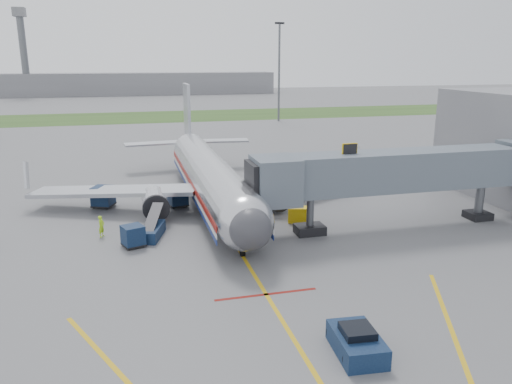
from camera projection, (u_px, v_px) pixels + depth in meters
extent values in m
plane|color=#565659|center=(249.00, 267.00, 32.16)|extent=(400.00, 400.00, 0.00)
cube|color=#2D4C1E|center=(157.00, 117.00, 116.32)|extent=(300.00, 25.00, 0.01)
cube|color=gold|center=(257.00, 280.00, 30.29)|extent=(0.25, 50.00, 0.01)
cube|color=maroon|center=(266.00, 294.00, 28.42)|extent=(6.00, 0.25, 0.01)
cylinder|color=silver|center=(210.00, 176.00, 45.49)|extent=(3.80, 28.00, 3.80)
sphere|color=silver|center=(246.00, 223.00, 32.40)|extent=(3.80, 3.80, 3.80)
sphere|color=#38383D|center=(250.00, 229.00, 31.18)|extent=(2.74, 2.74, 2.74)
cube|color=black|center=(247.00, 216.00, 31.88)|extent=(2.20, 1.20, 0.55)
cone|color=silver|center=(188.00, 146.00, 60.92)|extent=(3.80, 5.00, 3.80)
cube|color=#B7BAC1|center=(187.00, 114.00, 59.42)|extent=(0.35, 4.20, 7.00)
cube|color=#B7BAC1|center=(114.00, 191.00, 43.66)|extent=(15.10, 8.59, 1.13)
cube|color=#B7BAC1|center=(298.00, 180.00, 47.79)|extent=(15.10, 8.59, 1.13)
cylinder|color=silver|center=(155.00, 203.00, 41.77)|extent=(2.10, 3.60, 2.10)
cylinder|color=silver|center=(274.00, 194.00, 44.30)|extent=(2.10, 3.60, 2.10)
cube|color=maroon|center=(231.00, 178.00, 46.05)|extent=(0.05, 28.00, 0.45)
cube|color=navy|center=(231.00, 187.00, 46.28)|extent=(0.05, 28.00, 0.35)
cylinder|color=black|center=(242.00, 252.00, 33.95)|extent=(0.28, 0.70, 0.70)
cylinder|color=black|center=(182.00, 200.00, 45.91)|extent=(0.50, 1.00, 1.00)
cylinder|color=black|center=(237.00, 196.00, 47.17)|extent=(0.50, 1.00, 1.00)
cube|color=slate|center=(396.00, 170.00, 38.81)|extent=(20.00, 3.00, 3.00)
cube|color=slate|center=(275.00, 180.00, 36.48)|extent=(3.20, 3.60, 3.40)
cube|color=black|center=(259.00, 181.00, 36.19)|extent=(1.60, 3.00, 2.80)
cube|color=yellow|center=(350.00, 150.00, 37.37)|extent=(1.20, 0.15, 1.00)
cylinder|color=#595B60|center=(310.00, 215.00, 37.90)|extent=(0.56, 0.56, 3.10)
cube|color=black|center=(310.00, 229.00, 38.20)|extent=(2.20, 1.60, 0.70)
cylinder|color=#595B60|center=(479.00, 201.00, 41.54)|extent=(0.70, 0.70, 3.10)
cube|color=black|center=(478.00, 215.00, 41.86)|extent=(1.80, 1.80, 0.60)
cylinder|color=#595B60|center=(279.00, 74.00, 105.79)|extent=(0.44, 0.44, 20.00)
cube|color=black|center=(280.00, 23.00, 103.16)|extent=(2.00, 0.40, 0.40)
cube|color=slate|center=(116.00, 84.00, 187.67)|extent=(120.00, 14.00, 8.00)
cylinder|color=#595B60|center=(24.00, 56.00, 173.12)|extent=(2.40, 2.40, 28.00)
cube|color=slate|center=(19.00, 12.00, 169.38)|extent=(4.00, 4.00, 3.00)
cube|color=#0C1B37|center=(357.00, 344.00, 22.61)|extent=(2.18, 3.30, 0.97)
cube|color=black|center=(357.00, 332.00, 22.45)|extent=(1.51, 1.51, 0.44)
cylinder|color=black|center=(349.00, 363.00, 21.43)|extent=(0.25, 0.72, 0.70)
cylinder|color=black|center=(383.00, 359.00, 21.69)|extent=(0.25, 0.72, 0.70)
cylinder|color=black|center=(332.00, 335.00, 23.60)|extent=(0.25, 0.72, 0.70)
cylinder|color=black|center=(364.00, 332.00, 23.87)|extent=(0.25, 0.72, 0.70)
cube|color=#0C1B37|center=(178.00, 196.00, 45.21)|extent=(1.83, 1.83, 1.54)
cube|color=black|center=(178.00, 204.00, 45.40)|extent=(1.89, 1.89, 0.12)
cylinder|color=black|center=(174.00, 207.00, 44.64)|extent=(0.27, 0.32, 0.28)
cylinder|color=black|center=(187.00, 206.00, 45.16)|extent=(0.27, 0.32, 0.28)
cylinder|color=black|center=(170.00, 204.00, 45.67)|extent=(0.27, 0.32, 0.28)
cylinder|color=black|center=(182.00, 202.00, 46.18)|extent=(0.27, 0.32, 0.28)
cube|color=#0C1B37|center=(133.00, 235.00, 35.49)|extent=(1.79, 1.79, 1.39)
cube|color=black|center=(134.00, 244.00, 35.67)|extent=(1.85, 1.85, 0.11)
cylinder|color=black|center=(129.00, 249.00, 34.95)|extent=(0.27, 0.30, 0.25)
cylinder|color=black|center=(144.00, 245.00, 35.54)|extent=(0.27, 0.30, 0.25)
cylinder|color=black|center=(124.00, 244.00, 35.80)|extent=(0.27, 0.30, 0.25)
cylinder|color=black|center=(138.00, 241.00, 36.40)|extent=(0.27, 0.30, 0.25)
cube|color=#0C1B37|center=(103.00, 196.00, 45.01)|extent=(2.22, 2.22, 1.70)
cube|color=black|center=(104.00, 205.00, 45.23)|extent=(2.29, 2.29, 0.13)
cylinder|color=black|center=(94.00, 207.00, 44.70)|extent=(0.34, 0.38, 0.31)
cylinder|color=black|center=(108.00, 208.00, 44.52)|extent=(0.34, 0.38, 0.31)
cylinder|color=black|center=(100.00, 203.00, 45.96)|extent=(0.34, 0.38, 0.31)
cylinder|color=black|center=(114.00, 203.00, 45.78)|extent=(0.34, 0.38, 0.31)
cube|color=#0C1B37|center=(152.00, 232.00, 37.47)|extent=(2.30, 3.71, 0.87)
cube|color=black|center=(153.00, 218.00, 37.70)|extent=(1.96, 3.97, 1.36)
cylinder|color=black|center=(141.00, 239.00, 36.33)|extent=(0.36, 0.58, 0.54)
cylinder|color=black|center=(154.00, 240.00, 36.29)|extent=(0.36, 0.58, 0.54)
cylinder|color=black|center=(150.00, 228.00, 38.74)|extent=(0.36, 0.58, 0.54)
cylinder|color=black|center=(162.00, 228.00, 38.70)|extent=(0.36, 0.58, 0.54)
cube|color=yellow|center=(298.00, 215.00, 40.95)|extent=(1.80, 1.46, 1.25)
cylinder|color=black|center=(291.00, 220.00, 41.10)|extent=(0.29, 0.36, 0.31)
cylinder|color=black|center=(304.00, 220.00, 41.05)|extent=(0.29, 0.36, 0.31)
imported|color=#A4E01A|center=(101.00, 226.00, 37.48)|extent=(0.64, 0.71, 1.64)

